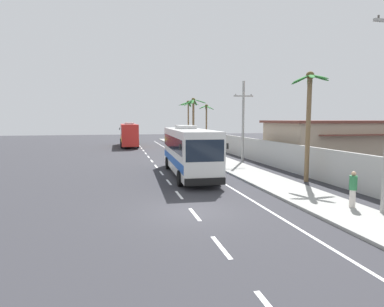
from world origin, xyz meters
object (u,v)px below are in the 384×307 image
Objects in this scene: utility_pole_mid at (243,121)px; palm_third at (188,112)px; motorcycle_beside_bus at (195,155)px; pedestrian_midwalk at (212,151)px; coach_bus_far_lane at (129,134)px; palm_second at (206,116)px; palm_fourth at (193,113)px; coach_bus_foreground at (188,150)px; roadside_building at (333,142)px; palm_nearest at (309,107)px; pedestrian_near_kerb at (353,189)px.

utility_pole_mid is 1.07× the size of palm_third.
motorcycle_beside_bus is 1.90m from pedestrian_midwalk.
coach_bus_far_lane is 13.11m from palm_second.
motorcycle_beside_bus is at bearing -72.90° from coach_bus_far_lane.
palm_second is at bearing 48.18° from palm_fourth.
coach_bus_far_lane is (-3.69, 28.28, -0.00)m from coach_bus_foreground.
palm_nearest is at bearing -135.25° from roadside_building.
palm_fourth is (-0.76, 18.45, 1.20)m from utility_pole_mid.
motorcycle_beside_bus is 17.08m from palm_fourth.
palm_third is (4.04, 21.80, 4.93)m from motorcycle_beside_bus.
palm_nearest is at bearing -82.83° from pedestrian_midwalk.
palm_nearest is 1.11× the size of palm_second.
palm_fourth is (0.46, 35.49, 4.36)m from pedestrian_near_kerb.
coach_bus_foreground is 9.28m from palm_nearest.
palm_second is at bearing 71.78° from coach_bus_foreground.
roadside_building is at bearing 44.75° from palm_nearest.
pedestrian_midwalk is 0.21× the size of palm_fourth.
palm_third is at bearing 85.34° from palm_fourth.
motorcycle_beside_bus is 0.26× the size of palm_fourth.
palm_second is at bearing -43.41° from palm_third.
palm_third is (10.22, 1.72, 3.58)m from coach_bus_far_lane.
palm_fourth is (-1.43, 28.67, 0.23)m from palm_nearest.
roadside_building is (8.86, -26.63, -3.45)m from palm_third.
pedestrian_near_kerb reaches higher than motorcycle_beside_bus.
utility_pole_mid reaches higher than motorcycle_beside_bus.
palm_fourth reaches higher than coach_bus_far_lane.
pedestrian_near_kerb reaches higher than pedestrian_midwalk.
utility_pole_mid is at bearing -87.64° from palm_fourth.
pedestrian_near_kerb is (9.29, -39.56, -0.96)m from coach_bus_far_lane.
roadside_building is at bearing -15.56° from utility_pole_mid.
coach_bus_foreground reaches higher than pedestrian_near_kerb.
motorcycle_beside_bus is at bearing -108.77° from palm_second.
palm_nearest is at bearing -30.77° from coach_bus_foreground.
coach_bus_far_lane is at bearing 115.01° from utility_pole_mid.
palm_fourth is at bearing 92.86° from palm_nearest.
pedestrian_midwalk is at bearing -103.65° from palm_second.
palm_second is at bearing -3.09° from coach_bus_far_lane.
coach_bus_foreground is 6.68× the size of pedestrian_near_kerb.
coach_bus_far_lane is at bearing 108.85° from palm_nearest.
coach_bus_foreground is 0.94× the size of roadside_building.
coach_bus_foreground is 25.19m from palm_fourth.
roadside_building is (9.34, -20.84, -3.27)m from palm_fourth.
coach_bus_far_lane is at bearing -70.36° from pedestrian_near_kerb.
utility_pole_mid is 0.66× the size of roadside_building.
motorcycle_beside_bus is at bearing 150.59° from utility_pole_mid.
pedestrian_near_kerb is 0.25× the size of palm_second.
utility_pole_mid is (4.33, -2.44, 3.56)m from motorcycle_beside_bus.
palm_second is at bearing -88.68° from pedestrian_near_kerb.
roadside_building is (12.90, -4.83, 1.48)m from motorcycle_beside_bus.
palm_third reaches higher than pedestrian_midwalk.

